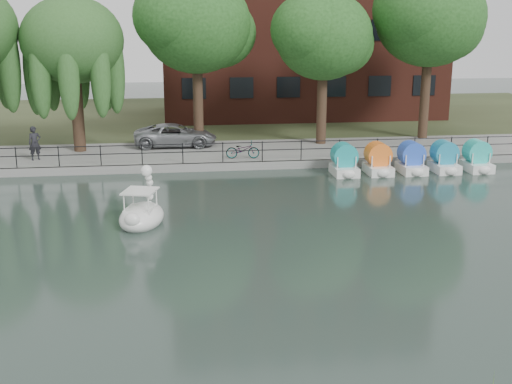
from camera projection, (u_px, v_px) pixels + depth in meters
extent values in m
plane|color=#3D504A|center=(256.00, 267.00, 19.67)|extent=(120.00, 120.00, 0.00)
cube|color=gray|center=(219.00, 155.00, 34.94)|extent=(40.00, 6.00, 0.40)
cube|color=gray|center=(223.00, 167.00, 32.11)|extent=(40.00, 0.25, 0.40)
cube|color=#47512D|center=(206.00, 117.00, 48.34)|extent=(60.00, 22.00, 0.36)
cylinder|color=black|center=(223.00, 143.00, 32.00)|extent=(32.00, 0.04, 0.04)
cylinder|color=black|center=(223.00, 151.00, 32.11)|extent=(32.00, 0.04, 0.04)
cylinder|color=black|center=(223.00, 152.00, 32.12)|extent=(0.05, 0.05, 1.00)
cylinder|color=#473323|center=(78.00, 116.00, 34.43)|extent=(0.60, 0.60, 3.80)
ellipsoid|color=#3C6F33|center=(72.00, 40.00, 33.38)|extent=(5.32, 5.32, 4.52)
cylinder|color=#473323|center=(198.00, 105.00, 36.09)|extent=(0.60, 0.60, 4.50)
ellipsoid|color=#37792E|center=(196.00, 24.00, 34.92)|extent=(6.00, 6.00, 5.10)
cylinder|color=#473323|center=(322.00, 108.00, 36.52)|extent=(0.60, 0.60, 4.05)
ellipsoid|color=#37792E|center=(324.00, 36.00, 35.47)|extent=(5.40, 5.40, 4.59)
cylinder|color=#473323|center=(425.00, 98.00, 38.19)|extent=(0.60, 0.60, 4.72)
ellipsoid|color=#37792E|center=(430.00, 17.00, 36.96)|extent=(6.30, 6.30, 5.36)
imported|color=gray|center=(175.00, 133.00, 35.96)|extent=(2.51, 5.31, 1.47)
imported|color=gray|center=(243.00, 149.00, 32.93)|extent=(0.73, 1.76, 1.00)
imported|color=black|center=(35.00, 141.00, 32.45)|extent=(0.85, 0.73, 1.98)
ellipsoid|color=white|center=(142.00, 217.00, 23.70)|extent=(2.13, 2.77, 0.54)
cube|color=white|center=(141.00, 211.00, 23.54)|extent=(1.25, 1.31, 0.27)
cube|color=white|center=(140.00, 191.00, 23.39)|extent=(1.42, 1.48, 0.05)
ellipsoid|color=white|center=(132.00, 220.00, 22.65)|extent=(0.67, 0.58, 0.51)
sphere|color=white|center=(147.00, 171.00, 24.06)|extent=(0.43, 0.43, 0.43)
cone|color=black|center=(149.00, 170.00, 24.35)|extent=(0.24, 0.28, 0.18)
cylinder|color=yellow|center=(148.00, 170.00, 24.22)|extent=(0.25, 0.15, 0.24)
cube|color=white|center=(344.00, 170.00, 31.23)|extent=(1.15, 1.70, 0.44)
cylinder|color=teal|center=(344.00, 155.00, 31.13)|extent=(0.90, 1.20, 0.90)
cube|color=white|center=(378.00, 169.00, 31.43)|extent=(1.15, 1.70, 0.44)
cylinder|color=orange|center=(378.00, 154.00, 31.34)|extent=(0.90, 1.20, 0.90)
cube|color=white|center=(411.00, 168.00, 31.64)|extent=(1.15, 1.70, 0.44)
cylinder|color=blue|center=(411.00, 153.00, 31.55)|extent=(0.90, 1.20, 0.90)
cube|color=white|center=(444.00, 167.00, 31.85)|extent=(1.15, 1.70, 0.44)
cylinder|color=teal|center=(444.00, 153.00, 31.75)|extent=(0.90, 1.20, 0.90)
cube|color=white|center=(477.00, 166.00, 32.06)|extent=(1.15, 1.70, 0.44)
cylinder|color=#2BC1B5|center=(477.00, 152.00, 31.96)|extent=(0.90, 1.20, 0.90)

